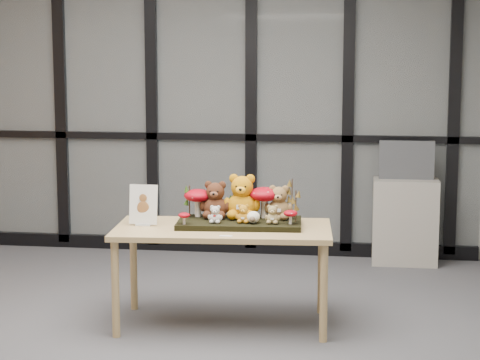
% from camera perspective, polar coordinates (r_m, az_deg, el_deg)
% --- Properties ---
extents(floor, '(5.00, 5.00, 0.00)m').
position_cam_1_polar(floor, '(5.63, -7.22, -10.33)').
color(floor, '#54545A').
rests_on(floor, ground).
extents(room_shell, '(5.00, 5.00, 5.00)m').
position_cam_1_polar(room_shell, '(5.34, -7.56, 7.01)').
color(room_shell, '#AEACA4').
rests_on(room_shell, floor).
extents(glass_partition, '(4.90, 0.06, 2.78)m').
position_cam_1_polar(glass_partition, '(7.75, -2.57, 5.57)').
color(glass_partition, '#2D383F').
rests_on(glass_partition, floor).
extents(display_table, '(1.46, 0.81, 0.66)m').
position_cam_1_polar(display_table, '(5.72, -1.13, -3.77)').
color(display_table, tan).
rests_on(display_table, floor).
extents(diorama_tray, '(0.84, 0.47, 0.04)m').
position_cam_1_polar(diorama_tray, '(5.75, -0.04, -2.84)').
color(diorama_tray, black).
rests_on(diorama_tray, display_table).
extents(bear_pooh_yellow, '(0.27, 0.24, 0.33)m').
position_cam_1_polar(bear_pooh_yellow, '(5.80, 0.14, -0.92)').
color(bear_pooh_yellow, '#C57D0B').
rests_on(bear_pooh_yellow, diorama_tray).
extents(bear_brown_medium, '(0.22, 0.20, 0.27)m').
position_cam_1_polar(bear_brown_medium, '(5.82, -1.63, -1.16)').
color(bear_brown_medium, '#452213').
rests_on(bear_brown_medium, diorama_tray).
extents(bear_tan_back, '(0.20, 0.19, 0.25)m').
position_cam_1_polar(bear_tan_back, '(5.79, 2.57, -1.35)').
color(bear_tan_back, brown).
rests_on(bear_tan_back, diorama_tray).
extents(bear_small_yellow, '(0.11, 0.10, 0.14)m').
position_cam_1_polar(bear_small_yellow, '(5.66, 0.23, -2.15)').
color(bear_small_yellow, '#C27D19').
rests_on(bear_small_yellow, diorama_tray).
extents(bear_white_bow, '(0.10, 0.10, 0.13)m').
position_cam_1_polar(bear_white_bow, '(5.66, -1.63, -2.19)').
color(bear_white_bow, silver).
rests_on(bear_white_bow, diorama_tray).
extents(bear_beige_small, '(0.11, 0.10, 0.13)m').
position_cam_1_polar(bear_beige_small, '(5.64, 2.16, -2.20)').
color(bear_beige_small, '#947E4B').
rests_on(bear_beige_small, diorama_tray).
extents(plush_cream_hedgehog, '(0.07, 0.07, 0.09)m').
position_cam_1_polar(plush_cream_hedgehog, '(5.65, 0.88, -2.42)').
color(plush_cream_hedgehog, white).
rests_on(plush_cream_hedgehog, diorama_tray).
extents(mushroom_back_left, '(0.19, 0.19, 0.21)m').
position_cam_1_polar(mushroom_back_left, '(5.87, -2.79, -1.42)').
color(mushroom_back_left, maroon).
rests_on(mushroom_back_left, diorama_tray).
extents(mushroom_back_right, '(0.21, 0.21, 0.23)m').
position_cam_1_polar(mushroom_back_right, '(5.82, 1.62, -1.39)').
color(mushroom_back_right, maroon).
rests_on(mushroom_back_right, diorama_tray).
extents(mushroom_front_left, '(0.08, 0.08, 0.08)m').
position_cam_1_polar(mushroom_front_left, '(5.63, -3.69, -2.49)').
color(mushroom_front_left, maroon).
rests_on(mushroom_front_left, diorama_tray).
extents(mushroom_front_right, '(0.09, 0.09, 0.10)m').
position_cam_1_polar(mushroom_front_right, '(5.63, 3.33, -2.40)').
color(mushroom_front_right, maroon).
rests_on(mushroom_front_right, diorama_tray).
extents(sprig_green_far_left, '(0.05, 0.05, 0.21)m').
position_cam_1_polar(sprig_green_far_left, '(5.87, -3.33, -1.39)').
color(sprig_green_far_left, black).
rests_on(sprig_green_far_left, diorama_tray).
extents(sprig_green_mid_left, '(0.05, 0.05, 0.18)m').
position_cam_1_polar(sprig_green_mid_left, '(5.90, -2.34, -1.49)').
color(sprig_green_mid_left, black).
rests_on(sprig_green_mid_left, diorama_tray).
extents(sprig_dry_far_right, '(0.05, 0.05, 0.27)m').
position_cam_1_polar(sprig_dry_far_right, '(5.80, 3.44, -1.25)').
color(sprig_dry_far_right, brown).
rests_on(sprig_dry_far_right, diorama_tray).
extents(sprig_dry_mid_right, '(0.05, 0.05, 0.21)m').
position_cam_1_polar(sprig_dry_mid_right, '(5.70, 3.68, -1.72)').
color(sprig_dry_mid_right, brown).
rests_on(sprig_dry_mid_right, diorama_tray).
extents(sprig_green_centre, '(0.05, 0.05, 0.17)m').
position_cam_1_polar(sprig_green_centre, '(5.89, -0.45, -1.54)').
color(sprig_green_centre, black).
rests_on(sprig_green_centre, diorama_tray).
extents(sign_holder, '(0.19, 0.06, 0.27)m').
position_cam_1_polar(sign_holder, '(5.77, -6.36, -1.77)').
color(sign_holder, silver).
rests_on(sign_holder, display_table).
extents(label_card, '(0.08, 0.03, 0.00)m').
position_cam_1_polar(label_card, '(5.43, -0.94, -3.70)').
color(label_card, white).
rests_on(label_card, display_table).
extents(cabinet, '(0.55, 0.32, 0.73)m').
position_cam_1_polar(cabinet, '(7.56, 10.78, -2.70)').
color(cabinet, '#9C968B').
rests_on(cabinet, floor).
extents(monitor, '(0.46, 0.05, 0.33)m').
position_cam_1_polar(monitor, '(7.49, 10.88, 1.30)').
color(monitor, '#4A4D52').
rests_on(monitor, cabinet).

